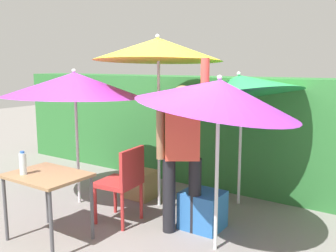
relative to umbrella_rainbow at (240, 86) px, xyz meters
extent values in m
plane|color=gray|center=(-0.55, -1.11, -1.55)|extent=(24.00, 24.00, 0.00)
cube|color=#2D7033|center=(-0.55, 0.68, -0.73)|extent=(8.00, 0.70, 1.63)
cylinder|color=silver|center=(0.01, 0.03, -0.84)|extent=(0.04, 0.04, 1.42)
cone|color=green|center=(0.00, 0.00, 0.00)|extent=(1.58, 1.55, 0.72)
sphere|color=silver|center=(-0.01, -0.03, 0.15)|extent=(0.05, 0.05, 0.05)
cylinder|color=silver|center=(-0.82, -0.60, -0.62)|extent=(0.04, 0.04, 1.86)
cone|color=yellow|center=(-0.83, -0.60, 0.45)|extent=(1.60, 1.60, 0.37)
sphere|color=silver|center=(-0.84, -0.61, 0.60)|extent=(0.05, 0.05, 0.05)
cylinder|color=silver|center=(0.32, -1.25, -0.85)|extent=(0.04, 0.04, 1.40)
cone|color=purple|center=(0.31, -1.24, -0.01)|extent=(1.58, 1.56, 0.55)
sphere|color=silver|center=(0.31, -1.22, 0.14)|extent=(0.05, 0.05, 0.05)
cylinder|color=silver|center=(-1.76, -1.12, -0.85)|extent=(0.04, 0.04, 1.41)
cone|color=purple|center=(-1.76, -1.12, 0.01)|extent=(1.77, 1.78, 0.37)
sphere|color=silver|center=(-1.77, -1.12, 0.19)|extent=(0.05, 0.05, 0.05)
cylinder|color=black|center=(-0.06, -1.02, -1.14)|extent=(0.14, 0.14, 0.82)
cylinder|color=black|center=(-0.29, -1.17, -1.14)|extent=(0.14, 0.14, 0.82)
cube|color=#E04C38|center=(-0.17, -1.10, -0.45)|extent=(0.42, 0.38, 0.56)
sphere|color=#8C6647|center=(-0.17, -1.10, -0.06)|extent=(0.22, 0.22, 0.22)
cylinder|color=#E04C38|center=(0.02, -0.97, 0.05)|extent=(0.12, 0.12, 0.56)
cylinder|color=#8C6647|center=(-0.36, -1.22, -0.47)|extent=(0.12, 0.12, 0.52)
cylinder|color=#B72D2D|center=(-1.13, -1.11, -1.33)|extent=(0.04, 0.04, 0.44)
cylinder|color=#B72D2D|center=(-1.10, -1.49, -1.33)|extent=(0.04, 0.04, 0.44)
cylinder|color=#B72D2D|center=(-0.75, -1.07, -1.33)|extent=(0.04, 0.04, 0.44)
cylinder|color=#B72D2D|center=(-0.72, -1.45, -1.33)|extent=(0.04, 0.04, 0.44)
cube|color=#B72D2D|center=(-0.92, -1.28, -1.08)|extent=(0.48, 0.48, 0.05)
cube|color=#B72D2D|center=(-0.73, -1.26, -0.86)|extent=(0.08, 0.44, 0.40)
cube|color=#2D6BB7|center=(-0.02, -0.89, -1.34)|extent=(0.44, 0.39, 0.42)
cube|color=#9E7A4C|center=(-1.22, -0.51, -1.36)|extent=(0.43, 0.35, 0.38)
cylinder|color=#4C4C51|center=(-0.85, -1.77, -1.21)|extent=(0.04, 0.04, 0.68)
cylinder|color=#4C4C51|center=(-1.57, -1.77, -1.21)|extent=(0.04, 0.04, 0.68)
cylinder|color=#4C4C51|center=(-0.85, -2.29, -1.21)|extent=(0.04, 0.04, 0.68)
cylinder|color=#4C4C51|center=(-1.57, -2.29, -1.21)|extent=(0.04, 0.04, 0.68)
cube|color=#99724C|center=(-1.21, -2.03, -0.85)|extent=(0.80, 0.60, 0.03)
cylinder|color=silver|center=(-1.40, -2.17, -0.73)|extent=(0.07, 0.07, 0.22)
cylinder|color=#2D60B7|center=(-1.40, -2.17, -0.61)|extent=(0.04, 0.04, 0.02)
camera|label=1|loc=(1.84, -4.36, 0.26)|focal=39.54mm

